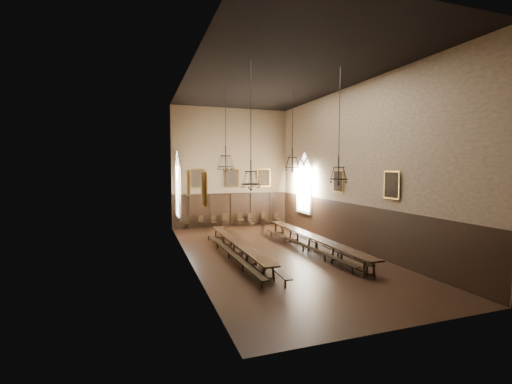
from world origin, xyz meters
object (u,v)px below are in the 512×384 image
chair_2 (214,224)px  chair_5 (251,222)px  table_right (313,243)px  bench_right_outer (316,244)px  chandelier_back_left (226,162)px  chandelier_front_right (339,172)px  chandelier_back_right (292,163)px  bench_left_outer (229,253)px  chair_0 (186,226)px  chair_1 (202,224)px  chandelier_front_left (251,176)px  chair_6 (265,221)px  bench_left_inner (251,250)px  table_left (238,248)px  bench_right_inner (303,247)px  chair_3 (226,223)px  chair_7 (277,221)px  chair_4 (241,222)px

chair_2 → chair_5: 2.88m
table_right → bench_right_outer: 0.47m
chandelier_back_left → chandelier_front_right: 6.73m
chandelier_back_left → chandelier_back_right: same height
bench_left_outer → chair_0: size_ratio=11.33×
bench_left_outer → chair_1: size_ratio=10.36×
bench_right_outer → chandelier_back_left: size_ratio=2.14×
chair_5 → chandelier_front_right: bearing=-99.1°
bench_left_outer → chandelier_front_left: chandelier_front_left is taller
bench_left_outer → chair_6: (5.16, 8.73, 0.01)m
bench_left_inner → chair_0: size_ratio=12.18×
table_right → bench_left_outer: (-4.71, -0.06, -0.13)m
chair_1 → chair_2: chair_1 is taller
table_left → chair_0: size_ratio=10.96×
table_right → chair_1: 9.85m
bench_right_inner → chandelier_front_left: 5.87m
chair_1 → chandelier_front_right: chandelier_front_right is taller
chandelier_back_right → chandelier_front_right: 5.43m
chair_3 → chandelier_front_right: chandelier_front_right is taller
chair_0 → chair_7: bearing=5.4°
bench_left_outer → bench_left_inner: bench_left_inner is taller
chair_0 → chandelier_front_left: bearing=-77.0°
bench_right_inner → chair_6: (1.03, 8.67, 0.03)m
chair_6 → chandelier_front_right: (-0.68, -11.44, 4.04)m
table_left → bench_left_outer: size_ratio=0.97×
bench_right_inner → chair_7: 8.91m
chair_1 → chair_7: 5.95m
bench_right_inner → chandelier_front_left: chandelier_front_left is taller
table_right → chair_5: chair_5 is taller
chair_2 → chair_3: bearing=-19.2°
chair_1 → chair_4: chair_4 is taller
chair_0 → chair_1: chair_1 is taller
chair_3 → chandelier_front_right: 12.36m
bench_left_outer → chandelier_front_right: size_ratio=1.90×
table_right → chandelier_front_left: chandelier_front_left is taller
bench_left_outer → chair_0: bearing=96.0°
table_left → chair_7: bearing=56.1°
chair_7 → chandelier_back_left: size_ratio=0.19×
chair_4 → chair_6: size_ratio=1.08×
table_right → chandelier_front_right: 4.80m
bench_left_outer → chandelier_front_left: (0.42, -2.28, 3.89)m
bench_right_outer → chandelier_back_left: bearing=152.0°
chair_5 → chair_4: bearing=168.9°
chair_3 → chair_6: chair_3 is taller
table_right → chair_1: size_ratio=11.16×
table_right → bench_left_inner: (-3.49, 0.04, -0.11)m
bench_left_inner → chair_0: bearing=103.9°
chair_1 → chandelier_front_right: size_ratio=0.18×
chair_6 → chandelier_back_left: bearing=-134.7°
bench_left_outer → chair_2: size_ratio=11.41×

